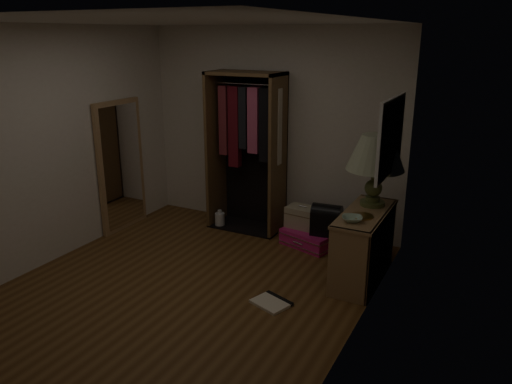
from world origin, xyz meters
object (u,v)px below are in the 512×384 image
Objects in this scene: console_bookshelf at (364,243)px; floor_mirror at (121,166)px; table_lamp at (376,154)px; black_bag at (327,219)px; pink_suitcase at (310,238)px; open_wardrobe at (249,139)px; train_case at (302,217)px; white_jug at (220,219)px.

floor_mirror is (-3.24, -0.04, 0.46)m from console_bookshelf.
console_bookshelf is 0.94m from table_lamp.
table_lamp is at bearing -30.50° from black_bag.
table_lamp reaches higher than console_bookshelf.
console_bookshelf is 1.50× the size of pink_suitcase.
floor_mirror reaches higher than table_lamp.
open_wardrobe is (-1.76, 0.73, 0.81)m from console_bookshelf.
open_wardrobe is at bearing 175.83° from train_case.
table_lamp is (0.81, -0.31, 1.21)m from pink_suitcase.
open_wardrobe is 1.70m from floor_mirror.
open_wardrobe reaches higher than console_bookshelf.
black_bag is (1.17, -0.24, -0.81)m from open_wardrobe.
white_jug is at bearing 170.63° from table_lamp.
table_lamp is (0.59, -0.28, 0.92)m from black_bag.
floor_mirror is 2.44m from train_case.
open_wardrobe reaches higher than pink_suitcase.
pink_suitcase is at bearing 13.05° from floor_mirror.
table_lamp is (0.01, 0.21, 0.91)m from console_bookshelf.
floor_mirror is 2.61m from pink_suitcase.
white_jug is (-2.12, 0.56, -0.29)m from console_bookshelf.
pink_suitcase is at bearing -19.18° from train_case.
floor_mirror is at bearing -150.43° from pink_suitcase.
floor_mirror is 2.28× the size of pink_suitcase.
white_jug is (-1.18, -0.03, -0.23)m from train_case.
train_case is (2.30, 0.63, -0.52)m from floor_mirror.
open_wardrobe is at bearing 163.16° from black_bag.
console_bookshelf is 2.21m from white_jug.
floor_mirror is 7.36× the size of white_jug.
open_wardrobe is at bearing 25.95° from white_jug.
floor_mirror is at bearing -152.31° from open_wardrobe.
white_jug is at bearing 165.25° from console_bookshelf.
open_wardrobe reaches higher than train_case.
train_case is at bearing 1.25° from white_jug.
train_case is 0.51× the size of table_lamp.
black_bag is 1.56m from white_jug.
open_wardrobe is 1.21× the size of floor_mirror.
table_lamp reaches higher than train_case.
floor_mirror is at bearing -173.85° from black_bag.
console_bookshelf is at bearing -14.75° from white_jug.
console_bookshelf is at bearing -44.86° from black_bag.
train_case is (-0.13, 0.06, 0.23)m from pink_suitcase.
console_bookshelf reaches higher than pink_suitcase.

